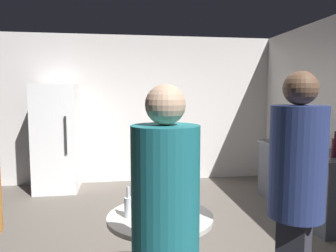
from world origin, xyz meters
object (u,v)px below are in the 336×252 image
Objects in this scene: foreground_table at (160,229)px; person_in_teal_shirt at (165,225)px; plastic_cup_white at (179,199)px; beer_bottle_brown at (170,204)px; wine_bottle_on_counter at (335,147)px; beer_bottle_amber at (153,208)px; beer_bottle_clear at (128,206)px; refrigerator at (56,138)px; kettle at (320,147)px; beer_bottle_green at (172,216)px; person_in_navy_shirt at (296,190)px.

foreground_table is 0.86m from person_in_teal_shirt.
beer_bottle_brown is at bearing -119.43° from plastic_cup_white.
beer_bottle_amber is at bearing -153.37° from wine_bottle_on_counter.
foreground_table is 0.30m from beer_bottle_clear.
refrigerator is 4.03m from kettle.
plastic_cup_white is at bearing 60.57° from beer_bottle_brown.
beer_bottle_green is at bearing -105.88° from plastic_cup_white.
beer_bottle_green is at bearing -67.87° from refrigerator.
plastic_cup_white is at bearing 74.12° from beer_bottle_green.
refrigerator reaches higher than foreground_table.
person_in_navy_shirt is at bearing -131.83° from wine_bottle_on_counter.
beer_bottle_green is 0.14× the size of person_in_teal_shirt.
refrigerator is 7.83× the size of beer_bottle_amber.
beer_bottle_amber is at bearing -18.61° from person_in_teal_shirt.
plastic_cup_white is at bearing -4.23° from person_in_navy_shirt.
kettle is 2.53m from beer_bottle_brown.
refrigerator is 7.83× the size of beer_bottle_clear.
beer_bottle_clear is (1.12, -3.24, -0.08)m from refrigerator.
beer_bottle_amber is 0.21m from beer_bottle_green.
person_in_navy_shirt is at bearing -48.27° from plastic_cup_white.
beer_bottle_clear is at bearing 17.86° from person_in_navy_shirt.
beer_bottle_green is at bearing -143.43° from kettle.
beer_bottle_brown is at bearing 8.35° from person_in_navy_shirt.
plastic_cup_white is (0.12, 0.42, -0.03)m from beer_bottle_green.
kettle is at bearing -27.85° from refrigerator.
kettle is 1.06× the size of beer_bottle_brown.
person_in_teal_shirt is (-2.27, -2.14, 0.02)m from kettle.
person_in_navy_shirt is (-1.41, -1.86, 0.08)m from kettle.
refrigerator is 1.06× the size of person_in_teal_shirt.
beer_bottle_green is (-2.15, -1.30, -0.20)m from wine_bottle_on_counter.
wine_bottle_on_counter is 1.35× the size of beer_bottle_brown.
wine_bottle_on_counter is 0.18× the size of person_in_teal_shirt.
wine_bottle_on_counter is at bearing 23.68° from beer_bottle_clear.
beer_bottle_amber is 0.18m from beer_bottle_clear.
beer_bottle_amber is (1.30, -3.31, -0.08)m from refrigerator.
foreground_table is 0.47× the size of person_in_teal_shirt.
wine_bottle_on_counter is at bearing -69.01° from person_in_teal_shirt.
person_in_navy_shirt reaches higher than person_in_teal_shirt.
wine_bottle_on_counter is at bearing 23.52° from plastic_cup_white.
person_in_navy_shirt is (0.74, -0.27, 0.23)m from beer_bottle_green.
kettle is 2.61m from foreground_table.
beer_bottle_amber reaches higher than plastic_cup_white.
plastic_cup_white is at bearing 46.70° from foreground_table.
plastic_cup_white is (0.24, 0.25, -0.03)m from beer_bottle_amber.
beer_bottle_brown is at bearing -66.06° from refrigerator.
beer_bottle_brown is 0.82m from person_in_teal_shirt.
beer_bottle_green is (0.05, -0.24, 0.19)m from foreground_table.
kettle is at bearing 30.01° from plastic_cup_white.
wine_bottle_on_counter reaches higher than kettle.
foreground_table is 3.48× the size of beer_bottle_amber.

